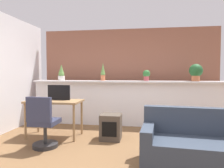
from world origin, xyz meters
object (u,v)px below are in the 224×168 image
potted_plant_1 (103,73)px  side_cube_shelf (111,127)px  potted_plant_3 (196,72)px  couch (200,148)px  office_chair (43,126)px  potted_plant_2 (146,75)px  desk (54,104)px  potted_plant_0 (61,74)px  tv_monitor (59,92)px

potted_plant_1 → side_cube_shelf: 1.59m
potted_plant_1 → potted_plant_3: size_ratio=1.10×
potted_plant_1 → couch: size_ratio=0.27×
side_cube_shelf → office_chair: bearing=-148.2°
potted_plant_3 → office_chair: potted_plant_3 is taller
potted_plant_2 → office_chair: 2.68m
potted_plant_1 → office_chair: 2.13m
potted_plant_2 → side_cube_shelf: (-0.69, -1.14, -1.02)m
desk → potted_plant_0: bearing=105.3°
couch → tv_monitor: bearing=155.8°
tv_monitor → couch: bearing=-24.2°
potted_plant_1 → couch: potted_plant_1 is taller
potted_plant_3 → potted_plant_1: bearing=-179.8°
side_cube_shelf → couch: 1.75m
potted_plant_1 → tv_monitor: 1.33m
potted_plant_1 → potted_plant_2: bearing=1.4°
desk → tv_monitor: size_ratio=2.32×
potted_plant_3 → side_cube_shelf: size_ratio=0.80×
potted_plant_1 → desk: (-0.79, -1.11, -0.65)m
potted_plant_0 → desk: 1.34m
potted_plant_1 → side_cube_shelf: bearing=-71.1°
tv_monitor → potted_plant_2: bearing=30.5°
potted_plant_0 → potted_plant_1: size_ratio=0.93×
desk → office_chair: bearing=-81.9°
potted_plant_0 → desk: size_ratio=0.37×
potted_plant_0 → potted_plant_3: (3.32, -0.02, 0.05)m
potted_plant_3 → desk: potted_plant_3 is taller
side_cube_shelf → potted_plant_3: bearing=31.5°
desk → office_chair: 0.73m
potted_plant_0 → couch: potted_plant_0 is taller
desk → potted_plant_2: bearing=31.4°
desk → side_cube_shelf: (1.17, -0.00, -0.42)m
potted_plant_0 → potted_plant_2: size_ratio=1.56×
potted_plant_3 → tv_monitor: (-2.94, -1.04, -0.44)m
office_chair → side_cube_shelf: bearing=31.8°
potted_plant_0 → potted_plant_1: 1.10m
office_chair → potted_plant_0: bearing=102.7°
potted_plant_2 → tv_monitor: bearing=-149.5°
office_chair → couch: office_chair is taller
potted_plant_1 → couch: bearing=-50.4°
office_chair → side_cube_shelf: 1.28m
office_chair → couch: 2.52m
desk → potted_plant_3: bearing=20.4°
potted_plant_1 → desk: potted_plant_1 is taller
potted_plant_3 → desk: bearing=-159.6°
potted_plant_2 → side_cube_shelf: bearing=-121.2°
potted_plant_0 → side_cube_shelf: (1.48, -1.14, -1.04)m
potted_plant_0 → potted_plant_3: bearing=-0.4°
potted_plant_3 → couch: bearing=-101.1°
desk → office_chair: (0.10, -0.67, -0.28)m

